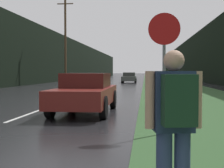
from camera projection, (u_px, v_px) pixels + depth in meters
name	position (u px, v px, depth m)	size (l,w,h in m)	color
grass_verge	(166.00, 83.00, 41.11)	(6.00, 240.00, 0.02)	#33562D
lane_stripe_b	(25.00, 115.00, 10.25)	(0.12, 3.00, 0.01)	silver
lane_stripe_c	(74.00, 98.00, 17.20)	(0.12, 3.00, 0.01)	silver
lane_stripe_d	(94.00, 90.00, 24.16)	(0.12, 3.00, 0.01)	silver
treeline_far_side	(64.00, 59.00, 52.65)	(2.00, 140.00, 7.13)	black
treeline_near_side	(200.00, 58.00, 50.26)	(2.00, 140.00, 7.43)	black
utility_pole_far	(65.00, 41.00, 34.67)	(1.80, 0.24, 9.48)	#4C3823
stop_sign	(164.00, 59.00, 7.05)	(0.72, 0.07, 2.77)	slate
hitchhiker_with_backpack	(174.00, 121.00, 3.08)	(0.57, 0.45, 1.65)	navy
car_passing_near	(86.00, 92.00, 10.99)	(1.87, 4.60, 1.39)	maroon
car_passing_far	(129.00, 78.00, 40.39)	(1.87, 4.24, 1.35)	#4C514C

